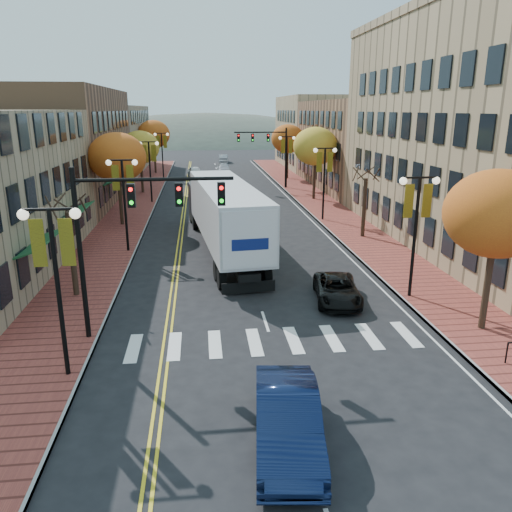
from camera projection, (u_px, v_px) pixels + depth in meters
name	position (u px, v px, depth m)	size (l,w,h in m)	color
ground	(279.00, 365.00, 18.34)	(200.00, 200.00, 0.00)	black
sidewalk_left	(135.00, 205.00, 48.31)	(4.00, 85.00, 0.15)	brown
sidewalk_right	(317.00, 202.00, 50.26)	(4.00, 85.00, 0.15)	brown
building_left_mid	(53.00, 146.00, 49.25)	(12.00, 24.00, 11.00)	brown
building_left_far	(100.00, 139.00, 73.28)	(12.00, 26.00, 9.50)	#9E8966
building_right_mid	(379.00, 145.00, 58.94)	(15.00, 24.00, 10.00)	brown
building_right_far	(331.00, 132.00, 79.76)	(15.00, 20.00, 11.00)	#9E8966
tree_left_a	(72.00, 254.00, 24.35)	(0.28, 0.28, 4.20)	#382619
tree_left_b	(117.00, 157.00, 38.69)	(4.48, 4.48, 7.21)	#382619
tree_left_c	(140.00, 147.00, 54.05)	(4.16, 4.16, 6.69)	#382619
tree_left_d	(154.00, 134.00, 71.04)	(4.61, 4.61, 7.42)	#382619
tree_right_a	(497.00, 214.00, 19.78)	(4.16, 4.16, 6.69)	#382619
tree_right_b	(364.00, 208.00, 35.82)	(0.28, 0.28, 4.20)	#382619
tree_right_c	(315.00, 146.00, 50.16)	(4.48, 4.48, 7.21)	#382619
tree_right_d	(288.00, 139.00, 65.45)	(4.35, 4.35, 7.00)	#382619
lamp_left_a	(55.00, 261.00, 16.31)	(1.96, 0.36, 6.05)	black
lamp_left_b	(124.00, 187.00, 31.56)	(1.96, 0.36, 6.05)	black
lamp_left_c	(149.00, 160.00, 48.71)	(1.96, 0.36, 6.05)	black
lamp_left_d	(162.00, 146.00, 65.86)	(1.96, 0.36, 6.05)	black
lamp_right_a	(417.00, 214.00, 23.65)	(1.96, 0.36, 6.05)	black
lamp_right_b	(324.00, 170.00, 40.80)	(1.96, 0.36, 6.05)	black
lamp_right_c	(287.00, 152.00, 57.95)	(1.96, 0.36, 6.05)	black
traffic_mast_near	(128.00, 221.00, 19.20)	(6.10, 0.35, 7.00)	black
traffic_mast_far	(270.00, 146.00, 57.55)	(6.10, 0.34, 7.00)	black
semi_truck	(222.00, 211.00, 32.61)	(4.78, 18.54, 4.58)	black
navy_sedan	(288.00, 420.00, 13.73)	(1.74, 4.99, 1.65)	#0D1837
black_suv	(337.00, 290.00, 24.28)	(2.04, 4.42, 1.23)	black
car_far_white	(195.00, 172.00, 68.27)	(1.76, 4.37, 1.49)	silver
car_far_silver	(224.00, 168.00, 74.12)	(1.75, 4.31, 1.25)	#AEADB5
car_far_oncoming	(224.00, 159.00, 87.41)	(1.48, 4.23, 1.39)	#A7A7AF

